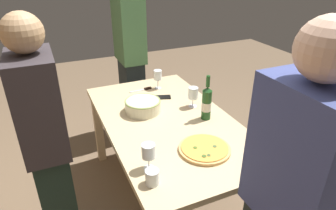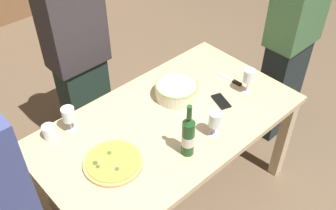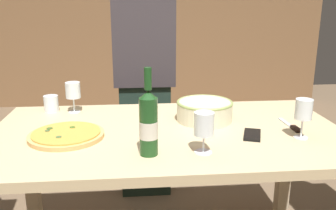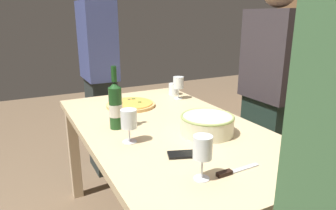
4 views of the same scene
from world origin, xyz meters
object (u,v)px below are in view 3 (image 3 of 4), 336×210
wine_glass_near_pizza (204,126)px  pizza_knife (292,126)px  dining_table (168,149)px  wine_glass_by_bottle (73,91)px  wine_bottle (149,123)px  cup_amber (51,104)px  pizza (66,135)px  person_host (144,81)px  serving_bowl (205,110)px  cell_phone (252,135)px  wine_glass_far_left (304,111)px

wine_glass_near_pizza → pizza_knife: 0.53m
dining_table → wine_glass_near_pizza: bearing=-67.0°
wine_glass_near_pizza → wine_glass_by_bottle: 0.83m
wine_bottle → wine_glass_near_pizza: bearing=-1.0°
wine_glass_near_pizza → cup_amber: size_ratio=1.91×
wine_bottle → wine_glass_near_pizza: wine_bottle is taller
pizza → cup_amber: (-0.14, 0.40, 0.03)m
cup_amber → person_host: (0.51, 0.48, 0.01)m
pizza → serving_bowl: (0.63, 0.18, 0.04)m
cup_amber → cell_phone: size_ratio=0.59×
pizza → wine_glass_near_pizza: bearing=-21.2°
serving_bowl → cup_amber: bearing=163.8°
pizza_knife → wine_glass_by_bottle: bearing=161.9°
serving_bowl → person_host: bearing=111.1°
wine_glass_by_bottle → wine_glass_far_left: size_ratio=0.94×
dining_table → cell_phone: bearing=-16.4°
dining_table → serving_bowl: bearing=33.5°
wine_bottle → cup_amber: (-0.49, 0.61, -0.09)m
serving_bowl → wine_glass_far_left: size_ratio=1.60×
wine_glass_far_left → cup_amber: (-1.15, 0.50, -0.08)m
wine_bottle → wine_glass_near_pizza: 0.21m
cell_phone → pizza_knife: bearing=-138.1°
pizza → cell_phone: bearing=-3.9°
pizza_knife → wine_glass_far_left: bearing=-97.0°
dining_table → cup_amber: (-0.59, 0.35, 0.14)m
serving_bowl → pizza_knife: (0.38, -0.14, -0.05)m
cell_phone → pizza_knife: (0.22, 0.09, 0.00)m
dining_table → cup_amber: bearing=149.1°
wine_glass_near_pizza → wine_glass_far_left: (0.45, 0.12, 0.01)m
wine_glass_by_bottle → cup_amber: 0.15m
pizza → wine_glass_by_bottle: size_ratio=2.00×
wine_bottle → wine_glass_far_left: wine_bottle is taller
pizza → person_host: bearing=67.6°
wine_glass_by_bottle → wine_glass_far_left: bearing=-24.8°
wine_glass_by_bottle → pizza_knife: (1.04, -0.34, -0.11)m
pizza → person_host: person_host is taller
wine_glass_near_pizza → cell_phone: (0.25, 0.16, -0.10)m
dining_table → wine_bottle: bearing=-110.5°
serving_bowl → person_host: size_ratio=0.17×
wine_glass_by_bottle → cell_phone: size_ratio=1.12×
dining_table → cell_phone: (0.36, -0.11, 0.10)m
pizza → wine_glass_near_pizza: 0.60m
wine_glass_far_left → pizza_knife: (0.02, 0.13, -0.11)m
wine_glass_far_left → cell_phone: size_ratio=1.19×
wine_glass_far_left → cup_amber: bearing=156.4°
serving_bowl → dining_table: bearing=-146.5°
cup_amber → cell_phone: cup_amber is taller
cup_amber → pizza: bearing=-70.2°
dining_table → wine_bottle: size_ratio=4.75×
wine_bottle → wine_glass_far_left: (0.66, 0.11, -0.01)m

